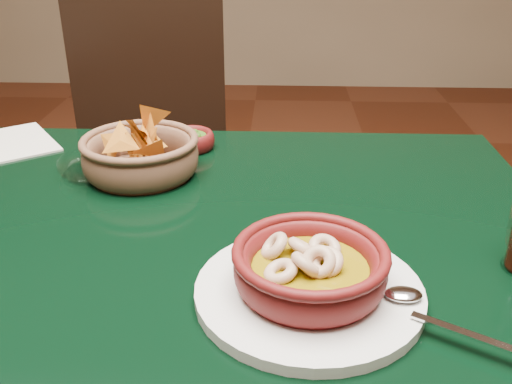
{
  "coord_description": "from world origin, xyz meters",
  "views": [
    {
      "loc": [
        0.17,
        -0.75,
        1.17
      ],
      "look_at": [
        0.14,
        -0.02,
        0.81
      ],
      "focal_mm": 40.0,
      "sensor_mm": 36.0,
      "label": 1
    }
  ],
  "objects_px": {
    "dining_chair": "(154,162)",
    "shrimp_plate": "(310,274)",
    "dining_table": "(169,274)",
    "chip_basket": "(141,154)"
  },
  "relations": [
    {
      "from": "dining_chair",
      "to": "shrimp_plate",
      "type": "height_order",
      "value": "dining_chair"
    },
    {
      "from": "dining_table",
      "to": "chip_basket",
      "type": "height_order",
      "value": "chip_basket"
    },
    {
      "from": "shrimp_plate",
      "to": "dining_chair",
      "type": "bearing_deg",
      "value": 113.49
    },
    {
      "from": "dining_table",
      "to": "chip_basket",
      "type": "distance_m",
      "value": 0.23
    },
    {
      "from": "dining_chair",
      "to": "shrimp_plate",
      "type": "relative_size",
      "value": 2.8
    },
    {
      "from": "dining_table",
      "to": "shrimp_plate",
      "type": "relative_size",
      "value": 3.4
    },
    {
      "from": "dining_chair",
      "to": "chip_basket",
      "type": "relative_size",
      "value": 4.14
    },
    {
      "from": "dining_chair",
      "to": "shrimp_plate",
      "type": "bearing_deg",
      "value": -66.51
    },
    {
      "from": "dining_table",
      "to": "chip_basket",
      "type": "xyz_separation_m",
      "value": [
        -0.07,
        0.17,
        0.14
      ]
    },
    {
      "from": "shrimp_plate",
      "to": "chip_basket",
      "type": "height_order",
      "value": "chip_basket"
    }
  ]
}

